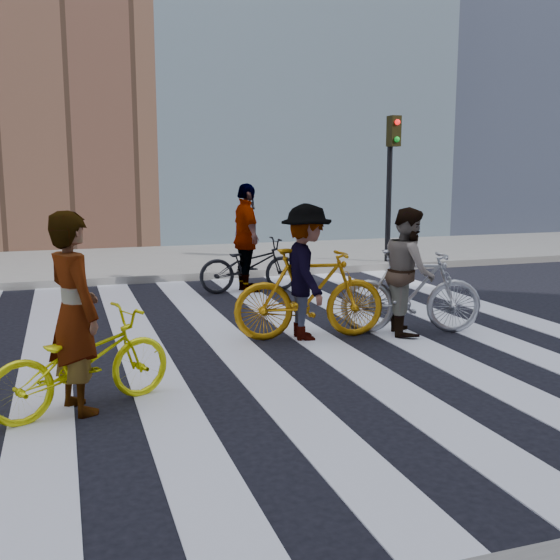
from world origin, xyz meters
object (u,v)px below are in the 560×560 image
traffic_signal (391,165)px  rider_right (306,272)px  bike_yellow_left (83,362)px  rider_mid (408,271)px  bike_yellow_right (310,294)px  rider_left (74,313)px  bike_silver_mid (411,292)px  rider_rear (247,238)px  bike_dark_rear (250,265)px

traffic_signal → rider_right: (-3.96, -5.26, -1.41)m
bike_yellow_left → rider_mid: rider_mid is taller
bike_yellow_left → rider_mid: bearing=-92.4°
bike_yellow_right → rider_left: size_ratio=1.09×
rider_left → rider_mid: bearing=-92.7°
bike_yellow_left → bike_silver_mid: 4.56m
bike_yellow_left → rider_rear: 6.04m
bike_silver_mid → rider_mid: bearing=107.7°
rider_left → bike_silver_mid: bearing=-92.9°
traffic_signal → rider_left: traffic_signal is taller
traffic_signal → bike_yellow_right: 6.76m
bike_silver_mid → rider_rear: bearing=37.1°
bike_yellow_left → rider_left: 0.46m
bike_dark_rear → rider_mid: rider_mid is taller
bike_yellow_left → rider_right: 3.35m
bike_silver_mid → bike_yellow_right: bike_yellow_right is taller
bike_dark_rear → rider_left: (-3.09, -5.23, 0.42)m
rider_mid → rider_right: rider_right is taller
bike_yellow_right → rider_mid: bearing=-88.7°
bike_silver_mid → bike_dark_rear: size_ratio=1.02×
bike_yellow_left → bike_dark_rear: (3.04, 5.23, 0.03)m
bike_yellow_left → rider_mid: 4.53m
bike_yellow_right → bike_yellow_left: bearing=129.1°
rider_rear → rider_right: bearing=176.6°
bike_dark_rear → rider_right: rider_right is taller
traffic_signal → rider_mid: size_ratio=1.97×
bike_yellow_left → rider_left: size_ratio=0.95×
rider_left → rider_rear: (3.04, 5.23, 0.06)m
rider_right → rider_rear: 3.47m
bike_dark_rear → rider_mid: (1.17, -3.61, 0.36)m
rider_mid → rider_rear: rider_rear is taller
bike_yellow_right → rider_right: 0.29m
bike_yellow_right → rider_right: rider_right is taller
traffic_signal → rider_right: size_ratio=1.90×
traffic_signal → rider_right: bearing=-127.0°
rider_left → rider_right: rider_left is taller
bike_yellow_right → rider_mid: rider_mid is taller
rider_right → bike_yellow_right: bearing=-82.4°
bike_yellow_left → rider_right: rider_right is taller
bike_dark_rear → rider_mid: size_ratio=1.09×
traffic_signal → bike_dark_rear: 4.52m
bike_dark_rear → rider_mid: bearing=-162.6°
rider_right → rider_rear: rider_rear is taller
bike_dark_rear → rider_left: rider_left is taller
rider_rear → bike_yellow_right: bearing=177.4°
rider_left → rider_right: 3.37m
traffic_signal → bike_silver_mid: (-2.52, -5.40, -1.72)m
rider_left → rider_mid: 4.56m
bike_silver_mid → bike_yellow_right: size_ratio=0.95×
rider_left → bike_yellow_left: bearing=-113.4°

